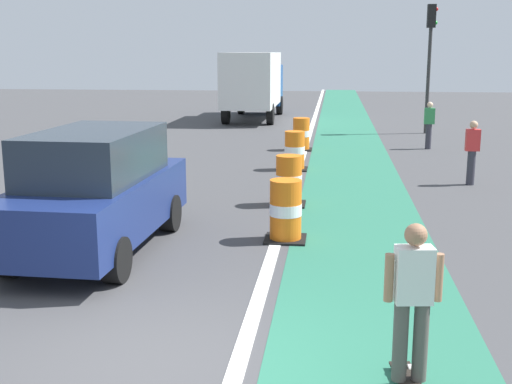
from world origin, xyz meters
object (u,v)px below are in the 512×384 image
at_px(skateboarder_on_lane, 412,301).
at_px(parked_suv_nearest, 97,191).
at_px(delivery_truck_down_block, 254,81).
at_px(pedestrian_crossing, 429,124).
at_px(traffic_barrel_back, 295,151).
at_px(traffic_light_corner, 430,46).
at_px(traffic_barrel_far, 301,134).
at_px(pedestrian_waiting, 472,151).
at_px(traffic_barrel_front, 286,211).
at_px(traffic_barrel_mid, 289,181).

bearing_deg(skateboarder_on_lane, parked_suv_nearest, 138.72).
bearing_deg(skateboarder_on_lane, delivery_truck_down_block, 100.19).
xyz_separation_m(parked_suv_nearest, pedestrian_crossing, (7.10, 12.79, -0.17)).
height_order(parked_suv_nearest, traffic_barrel_back, parked_suv_nearest).
height_order(traffic_barrel_back, delivery_truck_down_block, delivery_truck_down_block).
bearing_deg(pedestrian_crossing, skateboarder_on_lane, -98.22).
bearing_deg(traffic_light_corner, skateboarder_on_lane, -97.84).
height_order(traffic_barrel_far, pedestrian_waiting, pedestrian_waiting).
bearing_deg(skateboarder_on_lane, traffic_barrel_front, 107.46).
height_order(traffic_barrel_front, pedestrian_waiting, pedestrian_waiting).
bearing_deg(delivery_truck_down_block, traffic_light_corner, -31.82).
height_order(skateboarder_on_lane, traffic_barrel_far, skateboarder_on_lane).
xyz_separation_m(parked_suv_nearest, traffic_barrel_mid, (2.92, 3.79, -0.50)).
bearing_deg(traffic_barrel_far, traffic_barrel_mid, -89.01).
bearing_deg(traffic_barrel_far, traffic_barrel_back, -89.92).
relative_size(traffic_barrel_back, pedestrian_waiting, 0.68).
bearing_deg(traffic_barrel_back, skateboarder_on_lane, -81.32).
relative_size(skateboarder_on_lane, traffic_barrel_far, 1.55).
height_order(traffic_barrel_mid, pedestrian_crossing, pedestrian_crossing).
distance_m(traffic_barrel_back, pedestrian_waiting, 4.83).
distance_m(traffic_barrel_mid, traffic_barrel_back, 4.43).
distance_m(traffic_barrel_far, pedestrian_crossing, 4.40).
relative_size(parked_suv_nearest, traffic_barrel_back, 4.27).
distance_m(delivery_truck_down_block, pedestrian_waiting, 17.20).
distance_m(parked_suv_nearest, traffic_barrel_back, 8.68).
xyz_separation_m(delivery_truck_down_block, pedestrian_crossing, (7.14, -9.27, -0.98)).
relative_size(traffic_barrel_front, pedestrian_crossing, 0.68).
bearing_deg(pedestrian_crossing, traffic_barrel_front, -108.95).
relative_size(traffic_barrel_mid, pedestrian_crossing, 0.68).
relative_size(skateboarder_on_lane, parked_suv_nearest, 0.36).
xyz_separation_m(traffic_light_corner, pedestrian_waiting, (-0.30, -10.77, -2.64)).
height_order(parked_suv_nearest, traffic_barrel_front, parked_suv_nearest).
bearing_deg(pedestrian_crossing, delivery_truck_down_block, 127.60).
xyz_separation_m(skateboarder_on_lane, pedestrian_crossing, (2.44, 16.89, -0.05)).
xyz_separation_m(traffic_barrel_mid, traffic_light_corner, (4.69, 13.53, 2.97)).
xyz_separation_m(skateboarder_on_lane, parked_suv_nearest, (-4.66, 4.09, 0.12)).
height_order(traffic_barrel_back, pedestrian_waiting, pedestrian_waiting).
height_order(skateboarder_on_lane, pedestrian_crossing, skateboarder_on_lane).
height_order(traffic_barrel_front, traffic_barrel_far, same).
bearing_deg(traffic_barrel_far, traffic_barrel_front, -88.57).
bearing_deg(traffic_barrel_mid, delivery_truck_down_block, 99.21).
bearing_deg(parked_suv_nearest, traffic_light_corner, 66.28).
height_order(traffic_barrel_front, delivery_truck_down_block, delivery_truck_down_block).
distance_m(skateboarder_on_lane, pedestrian_crossing, 17.06).
xyz_separation_m(skateboarder_on_lane, delivery_truck_down_block, (-4.70, 26.16, 0.94)).
height_order(traffic_barrel_mid, delivery_truck_down_block, delivery_truck_down_block).
relative_size(traffic_barrel_far, pedestrian_crossing, 0.68).
bearing_deg(traffic_barrel_back, pedestrian_waiting, -20.20).
height_order(skateboarder_on_lane, traffic_barrel_back, skateboarder_on_lane).
distance_m(skateboarder_on_lane, traffic_barrel_front, 5.37).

